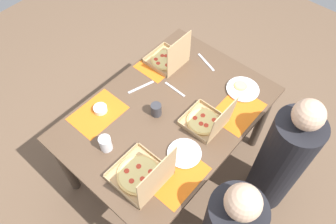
{
  "coord_description": "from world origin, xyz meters",
  "views": [
    {
      "loc": [
        0.99,
        0.87,
        2.59
      ],
      "look_at": [
        0.0,
        0.0,
        0.77
      ],
      "focal_mm": 34.77,
      "sensor_mm": 36.0,
      "label": 1
    }
  ],
  "objects_px": {
    "condiment_bowl": "(100,109)",
    "pizza_box_corner_right": "(207,121)",
    "diner_left_seat": "(281,161)",
    "pizza_box_corner_left": "(168,59)",
    "pizza_box_edge_far": "(143,175)",
    "plate_far_right": "(242,89)",
    "cup_spare": "(156,110)",
    "cup_dark": "(106,143)",
    "plate_near_right": "(184,153)"
  },
  "relations": [
    {
      "from": "plate_far_right",
      "to": "cup_dark",
      "type": "xyz_separation_m",
      "value": [
        0.98,
        -0.39,
        0.05
      ]
    },
    {
      "from": "plate_far_right",
      "to": "cup_spare",
      "type": "relative_size",
      "value": 2.49
    },
    {
      "from": "pizza_box_edge_far",
      "to": "cup_dark",
      "type": "distance_m",
      "value": 0.32
    },
    {
      "from": "condiment_bowl",
      "to": "diner_left_seat",
      "type": "relative_size",
      "value": 0.08
    },
    {
      "from": "pizza_box_corner_right",
      "to": "plate_far_right",
      "type": "distance_m",
      "value": 0.42
    },
    {
      "from": "plate_far_right",
      "to": "cup_spare",
      "type": "distance_m",
      "value": 0.66
    },
    {
      "from": "pizza_box_corner_left",
      "to": "plate_far_right",
      "type": "height_order",
      "value": "pizza_box_corner_left"
    },
    {
      "from": "pizza_box_corner_right",
      "to": "cup_dark",
      "type": "height_order",
      "value": "pizza_box_corner_right"
    },
    {
      "from": "plate_near_right",
      "to": "condiment_bowl",
      "type": "distance_m",
      "value": 0.66
    },
    {
      "from": "pizza_box_corner_right",
      "to": "diner_left_seat",
      "type": "relative_size",
      "value": 0.24
    },
    {
      "from": "plate_far_right",
      "to": "diner_left_seat",
      "type": "bearing_deg",
      "value": 70.01
    },
    {
      "from": "cup_dark",
      "to": "diner_left_seat",
      "type": "height_order",
      "value": "diner_left_seat"
    },
    {
      "from": "pizza_box_corner_left",
      "to": "pizza_box_edge_far",
      "type": "relative_size",
      "value": 0.87
    },
    {
      "from": "cup_dark",
      "to": "plate_near_right",
      "type": "bearing_deg",
      "value": 125.85
    },
    {
      "from": "cup_spare",
      "to": "diner_left_seat",
      "type": "bearing_deg",
      "value": 115.48
    },
    {
      "from": "pizza_box_corner_right",
      "to": "pizza_box_edge_far",
      "type": "distance_m",
      "value": 0.57
    },
    {
      "from": "plate_near_right",
      "to": "cup_spare",
      "type": "relative_size",
      "value": 2.27
    },
    {
      "from": "cup_spare",
      "to": "pizza_box_corner_left",
      "type": "bearing_deg",
      "value": -148.71
    },
    {
      "from": "pizza_box_edge_far",
      "to": "pizza_box_corner_right",
      "type": "bearing_deg",
      "value": 174.95
    },
    {
      "from": "pizza_box_corner_right",
      "to": "plate_far_right",
      "type": "bearing_deg",
      "value": 178.49
    },
    {
      "from": "pizza_box_corner_right",
      "to": "cup_spare",
      "type": "distance_m",
      "value": 0.35
    },
    {
      "from": "pizza_box_edge_far",
      "to": "plate_far_right",
      "type": "relative_size",
      "value": 1.43
    },
    {
      "from": "pizza_box_corner_left",
      "to": "plate_near_right",
      "type": "bearing_deg",
      "value": 48.15
    },
    {
      "from": "condiment_bowl",
      "to": "diner_left_seat",
      "type": "bearing_deg",
      "value": 118.98
    },
    {
      "from": "plate_far_right",
      "to": "plate_near_right",
      "type": "bearing_deg",
      "value": 1.44
    },
    {
      "from": "pizza_box_corner_left",
      "to": "condiment_bowl",
      "type": "distance_m",
      "value": 0.66
    },
    {
      "from": "cup_dark",
      "to": "pizza_box_corner_right",
      "type": "bearing_deg",
      "value": 146.23
    },
    {
      "from": "pizza_box_corner_left",
      "to": "pizza_box_edge_far",
      "type": "height_order",
      "value": "pizza_box_edge_far"
    },
    {
      "from": "cup_dark",
      "to": "diner_left_seat",
      "type": "xyz_separation_m",
      "value": [
        -0.8,
        0.88,
        -0.29
      ]
    },
    {
      "from": "plate_far_right",
      "to": "plate_near_right",
      "type": "relative_size",
      "value": 1.1
    },
    {
      "from": "condiment_bowl",
      "to": "plate_far_right",
      "type": "bearing_deg",
      "value": 141.61
    },
    {
      "from": "pizza_box_corner_right",
      "to": "diner_left_seat",
      "type": "distance_m",
      "value": 0.62
    },
    {
      "from": "cup_spare",
      "to": "condiment_bowl",
      "type": "distance_m",
      "value": 0.39
    },
    {
      "from": "plate_far_right",
      "to": "condiment_bowl",
      "type": "distance_m",
      "value": 1.02
    },
    {
      "from": "pizza_box_corner_left",
      "to": "plate_near_right",
      "type": "xyz_separation_m",
      "value": [
        0.54,
        0.6,
        -0.04
      ]
    },
    {
      "from": "condiment_bowl",
      "to": "pizza_box_corner_right",
      "type": "bearing_deg",
      "value": 121.75
    },
    {
      "from": "condiment_bowl",
      "to": "diner_left_seat",
      "type": "distance_m",
      "value": 1.31
    },
    {
      "from": "pizza_box_corner_right",
      "to": "plate_near_right",
      "type": "xyz_separation_m",
      "value": [
        0.27,
        0.03,
        -0.04
      ]
    },
    {
      "from": "plate_far_right",
      "to": "cup_dark",
      "type": "distance_m",
      "value": 1.05
    },
    {
      "from": "pizza_box_corner_right",
      "to": "cup_dark",
      "type": "bearing_deg",
      "value": -33.77
    },
    {
      "from": "pizza_box_corner_right",
      "to": "cup_spare",
      "type": "bearing_deg",
      "value": -64.26
    },
    {
      "from": "plate_far_right",
      "to": "condiment_bowl",
      "type": "relative_size",
      "value": 2.54
    },
    {
      "from": "pizza_box_corner_left",
      "to": "plate_far_right",
      "type": "bearing_deg",
      "value": 104.13
    },
    {
      "from": "pizza_box_corner_right",
      "to": "cup_spare",
      "type": "relative_size",
      "value": 3.02
    },
    {
      "from": "pizza_box_edge_far",
      "to": "cup_dark",
      "type": "height_order",
      "value": "pizza_box_edge_far"
    },
    {
      "from": "plate_near_right",
      "to": "cup_dark",
      "type": "distance_m",
      "value": 0.5
    },
    {
      "from": "pizza_box_edge_far",
      "to": "plate_near_right",
      "type": "height_order",
      "value": "pizza_box_edge_far"
    },
    {
      "from": "plate_near_right",
      "to": "cup_spare",
      "type": "distance_m",
      "value": 0.37
    },
    {
      "from": "plate_near_right",
      "to": "diner_left_seat",
      "type": "bearing_deg",
      "value": 136.93
    },
    {
      "from": "pizza_box_corner_left",
      "to": "cup_spare",
      "type": "xyz_separation_m",
      "value": [
        0.42,
        0.26,
        0.0
      ]
    }
  ]
}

